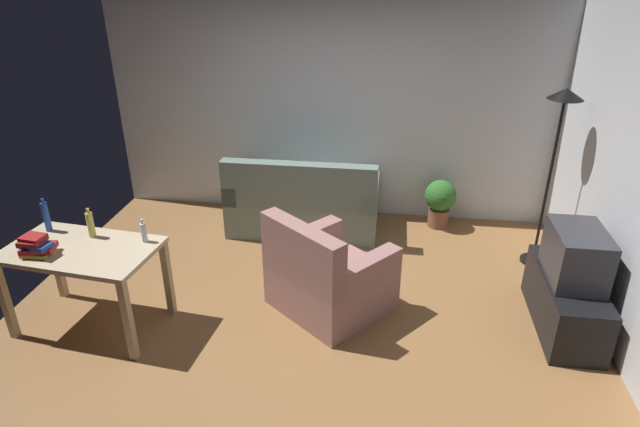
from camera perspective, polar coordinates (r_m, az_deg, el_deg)
ground_plane at (r=4.90m, az=-2.00°, el=-10.50°), size 5.20×4.40×0.02m
wall_rear at (r=6.32m, az=1.25°, el=11.69°), size 5.20×0.10×2.70m
couch at (r=6.13m, az=-1.78°, el=0.87°), size 1.68×0.84×0.92m
tv_stand at (r=5.05m, az=24.58°, el=-8.54°), size 0.44×1.10×0.48m
tv at (r=4.83m, az=25.61°, el=-4.00°), size 0.41×0.60×0.44m
torchiere_lamp at (r=5.52m, az=24.04°, el=8.03°), size 0.32×0.32×1.81m
desk at (r=4.80m, az=-23.91°, el=-4.48°), size 1.27×0.82×0.76m
potted_plant at (r=6.36m, az=12.63°, el=1.39°), size 0.36×0.36×0.57m
armchair at (r=4.77m, az=0.70°, el=-6.79°), size 1.23×1.22×0.92m
bottle_blue at (r=5.10m, az=-27.08°, el=-0.28°), size 0.05×0.05×0.30m
bottle_squat at (r=4.84m, az=-23.20°, el=-1.07°), size 0.06×0.06×0.26m
bottle_clear at (r=4.62m, az=-18.23°, el=-1.89°), size 0.05×0.05×0.20m
book_stack at (r=4.75m, az=-27.93°, el=-3.08°), size 0.28×0.22×0.17m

